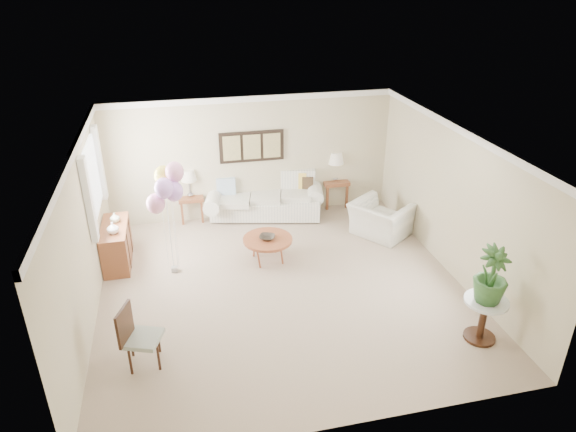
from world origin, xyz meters
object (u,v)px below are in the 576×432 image
object	(u,v)px
balloon_cluster	(166,187)
sofa	(265,198)
armchair	(380,219)
coffee_table	(268,240)
accent_chair	(137,335)

from	to	relation	value
balloon_cluster	sofa	bearing A→B (deg)	44.70
sofa	armchair	size ratio (longest dim) A/B	2.58
coffee_table	accent_chair	size ratio (longest dim) A/B	0.97
armchair	sofa	bearing A→B (deg)	19.20
sofa	accent_chair	size ratio (longest dim) A/B	2.94
armchair	accent_chair	xyz separation A→B (m)	(-4.61, -2.79, 0.14)
accent_chair	balloon_cluster	bearing A→B (deg)	76.77
sofa	armchair	xyz separation A→B (m)	(2.07, -1.48, -0.02)
armchair	accent_chair	size ratio (longest dim) A/B	1.14
accent_chair	armchair	bearing A→B (deg)	31.18
coffee_table	armchair	world-z (taller)	armchair
armchair	accent_chair	distance (m)	5.39
sofa	armchair	world-z (taller)	sofa
sofa	armchair	distance (m)	2.54
sofa	balloon_cluster	size ratio (longest dim) A/B	1.35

